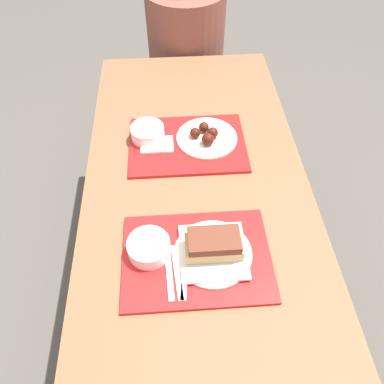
{
  "coord_description": "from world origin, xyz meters",
  "views": [
    {
      "loc": [
        -0.07,
        -0.75,
        1.68
      ],
      "look_at": [
        -0.02,
        0.01,
        0.77
      ],
      "focal_mm": 35.0,
      "sensor_mm": 36.0,
      "label": 1
    }
  ],
  "objects_px": {
    "bowl_coleslaw_near": "(149,247)",
    "brisket_sandwich_plate": "(213,248)",
    "tray_far": "(187,144)",
    "tray_near": "(197,258)",
    "person_seated_across": "(186,35)",
    "wings_plate_far": "(206,136)",
    "bowl_coleslaw_far": "(148,132)"
  },
  "relations": [
    {
      "from": "wings_plate_far",
      "to": "tray_near",
      "type": "bearing_deg",
      "value": -98.47
    },
    {
      "from": "brisket_sandwich_plate",
      "to": "wings_plate_far",
      "type": "bearing_deg",
      "value": 86.9
    },
    {
      "from": "tray_far",
      "to": "brisket_sandwich_plate",
      "type": "distance_m",
      "value": 0.47
    },
    {
      "from": "brisket_sandwich_plate",
      "to": "bowl_coleslaw_near",
      "type": "bearing_deg",
      "value": 173.9
    },
    {
      "from": "wings_plate_far",
      "to": "person_seated_across",
      "type": "xyz_separation_m",
      "value": [
        -0.03,
        0.82,
        -0.03
      ]
    },
    {
      "from": "tray_far",
      "to": "person_seated_across",
      "type": "xyz_separation_m",
      "value": [
        0.04,
        0.83,
        -0.01
      ]
    },
    {
      "from": "brisket_sandwich_plate",
      "to": "bowl_coleslaw_far",
      "type": "height_order",
      "value": "brisket_sandwich_plate"
    },
    {
      "from": "tray_far",
      "to": "bowl_coleslaw_near",
      "type": "relative_size",
      "value": 3.46
    },
    {
      "from": "tray_near",
      "to": "tray_far",
      "type": "distance_m",
      "value": 0.48
    },
    {
      "from": "bowl_coleslaw_near",
      "to": "brisket_sandwich_plate",
      "type": "height_order",
      "value": "brisket_sandwich_plate"
    },
    {
      "from": "person_seated_across",
      "to": "bowl_coleslaw_near",
      "type": "bearing_deg",
      "value": -98.05
    },
    {
      "from": "person_seated_across",
      "to": "wings_plate_far",
      "type": "bearing_deg",
      "value": -88.09
    },
    {
      "from": "bowl_coleslaw_near",
      "to": "wings_plate_far",
      "type": "distance_m",
      "value": 0.51
    },
    {
      "from": "tray_far",
      "to": "brisket_sandwich_plate",
      "type": "height_order",
      "value": "brisket_sandwich_plate"
    },
    {
      "from": "brisket_sandwich_plate",
      "to": "bowl_coleslaw_far",
      "type": "relative_size",
      "value": 1.83
    },
    {
      "from": "wings_plate_far",
      "to": "person_seated_across",
      "type": "relative_size",
      "value": 0.31
    },
    {
      "from": "tray_near",
      "to": "bowl_coleslaw_near",
      "type": "relative_size",
      "value": 3.46
    },
    {
      "from": "bowl_coleslaw_near",
      "to": "person_seated_across",
      "type": "distance_m",
      "value": 1.3
    },
    {
      "from": "tray_near",
      "to": "bowl_coleslaw_near",
      "type": "xyz_separation_m",
      "value": [
        -0.14,
        0.03,
        0.03
      ]
    },
    {
      "from": "brisket_sandwich_plate",
      "to": "person_seated_across",
      "type": "bearing_deg",
      "value": 90.04
    },
    {
      "from": "tray_near",
      "to": "bowl_coleslaw_near",
      "type": "height_order",
      "value": "bowl_coleslaw_near"
    },
    {
      "from": "tray_near",
      "to": "tray_far",
      "type": "height_order",
      "value": "same"
    },
    {
      "from": "tray_near",
      "to": "wings_plate_far",
      "type": "relative_size",
      "value": 1.89
    },
    {
      "from": "tray_far",
      "to": "bowl_coleslaw_far",
      "type": "distance_m",
      "value": 0.15
    },
    {
      "from": "tray_near",
      "to": "bowl_coleslaw_far",
      "type": "xyz_separation_m",
      "value": [
        -0.14,
        0.52,
        0.03
      ]
    },
    {
      "from": "tray_far",
      "to": "bowl_coleslaw_far",
      "type": "bearing_deg",
      "value": 163.74
    },
    {
      "from": "bowl_coleslaw_near",
      "to": "wings_plate_far",
      "type": "relative_size",
      "value": 0.55
    },
    {
      "from": "bowl_coleslaw_near",
      "to": "wings_plate_far",
      "type": "bearing_deg",
      "value": 65.95
    },
    {
      "from": "bowl_coleslaw_near",
      "to": "wings_plate_far",
      "type": "xyz_separation_m",
      "value": [
        0.21,
        0.47,
        -0.01
      ]
    },
    {
      "from": "bowl_coleslaw_near",
      "to": "wings_plate_far",
      "type": "height_order",
      "value": "wings_plate_far"
    },
    {
      "from": "tray_near",
      "to": "bowl_coleslaw_far",
      "type": "relative_size",
      "value": 3.46
    },
    {
      "from": "tray_near",
      "to": "person_seated_across",
      "type": "xyz_separation_m",
      "value": [
        0.05,
        1.31,
        -0.01
      ]
    }
  ]
}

